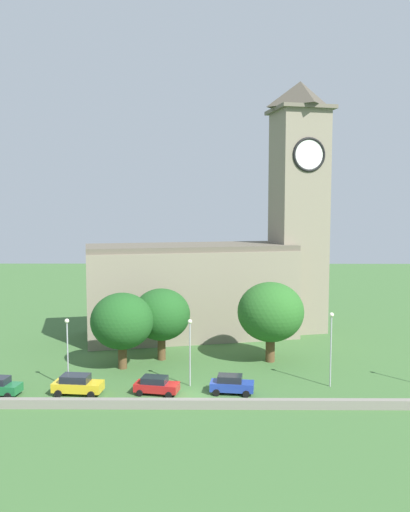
# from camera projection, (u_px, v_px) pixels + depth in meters

# --- Properties ---
(ground_plane) EXTENTS (200.00, 200.00, 0.00)m
(ground_plane) POSITION_uv_depth(u_px,v_px,m) (196.00, 353.00, 65.31)
(ground_plane) COLOR #3D6633
(church) EXTENTS (34.61, 16.87, 34.98)m
(church) POSITION_uv_depth(u_px,v_px,m) (223.00, 265.00, 74.26)
(church) COLOR gray
(church) RESTS_ON ground
(quay_barrier) EXTENTS (47.48, 0.70, 0.83)m
(quay_barrier) POSITION_uv_depth(u_px,v_px,m) (191.00, 404.00, 47.42)
(quay_barrier) COLOR gray
(quay_barrier) RESTS_ON ground
(car_yellow) EXTENTS (4.82, 2.65, 1.89)m
(car_yellow) POSITION_uv_depth(u_px,v_px,m) (77.00, 384.00, 50.92)
(car_yellow) COLOR gold
(car_yellow) RESTS_ON ground
(car_red) EXTENTS (4.41, 2.72, 1.67)m
(car_red) POSITION_uv_depth(u_px,v_px,m) (156.00, 385.00, 51.04)
(car_red) COLOR red
(car_red) RESTS_ON ground
(car_blue) EXTENTS (4.31, 2.48, 1.78)m
(car_blue) POSITION_uv_depth(u_px,v_px,m) (231.00, 384.00, 51.13)
(car_blue) COLOR #233D9E
(car_blue) RESTS_ON ground
(streetlamp_west_mid) EXTENTS (0.44, 0.44, 6.90)m
(streetlamp_west_mid) POSITION_uv_depth(u_px,v_px,m) (67.00, 342.00, 52.35)
(streetlamp_west_mid) COLOR #9EA0A5
(streetlamp_west_mid) RESTS_ON ground
(streetlamp_central) EXTENTS (0.44, 0.44, 6.73)m
(streetlamp_central) POSITION_uv_depth(u_px,v_px,m) (190.00, 341.00, 52.91)
(streetlamp_central) COLOR #9EA0A5
(streetlamp_central) RESTS_ON ground
(streetlamp_east_mid) EXTENTS (0.44, 0.44, 7.42)m
(streetlamp_east_mid) POSITION_uv_depth(u_px,v_px,m) (331.00, 338.00, 52.75)
(streetlamp_east_mid) COLOR #9EA0A5
(streetlamp_east_mid) RESTS_ON ground
(tree_by_tower) EXTENTS (6.67, 6.67, 8.33)m
(tree_by_tower) POSITION_uv_depth(u_px,v_px,m) (161.00, 315.00, 61.96)
(tree_by_tower) COLOR brown
(tree_by_tower) RESTS_ON ground
(tree_riverside_west) EXTENTS (6.86, 6.86, 8.39)m
(tree_riverside_west) POSITION_uv_depth(u_px,v_px,m) (122.00, 321.00, 58.60)
(tree_riverside_west) COLOR brown
(tree_riverside_west) RESTS_ON ground
(tree_riverside_east) EXTENTS (7.56, 7.56, 9.19)m
(tree_riverside_east) POSITION_uv_depth(u_px,v_px,m) (271.00, 312.00, 61.17)
(tree_riverside_east) COLOR brown
(tree_riverside_east) RESTS_ON ground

